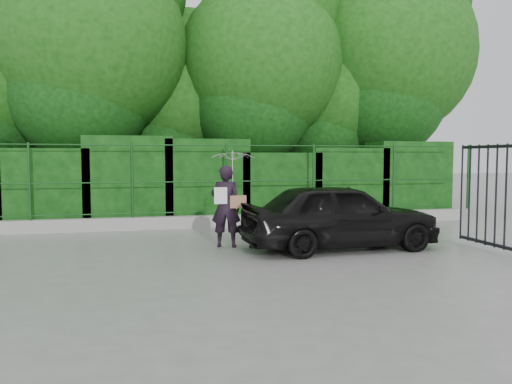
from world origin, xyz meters
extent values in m
plane|color=gray|center=(0.00, 0.00, 0.00)|extent=(80.00, 80.00, 0.00)
cube|color=#9E9E99|center=(0.00, 4.50, 0.15)|extent=(14.00, 0.25, 0.30)
cylinder|color=#144116|center=(-4.20, 4.50, 1.20)|extent=(0.06, 0.06, 1.80)
cylinder|color=#144116|center=(-1.90, 4.50, 1.20)|extent=(0.06, 0.06, 1.80)
cylinder|color=#144116|center=(0.40, 4.50, 1.20)|extent=(0.06, 0.06, 1.80)
cylinder|color=#144116|center=(2.70, 4.50, 1.20)|extent=(0.06, 0.06, 1.80)
cylinder|color=#144116|center=(5.00, 4.50, 1.20)|extent=(0.06, 0.06, 1.80)
cylinder|color=#144116|center=(7.30, 4.50, 1.20)|extent=(0.06, 0.06, 1.80)
cylinder|color=#144116|center=(0.00, 4.50, 0.40)|extent=(13.60, 0.03, 0.03)
cylinder|color=#144116|center=(0.00, 4.50, 1.15)|extent=(13.60, 0.03, 0.03)
cylinder|color=#144116|center=(0.00, 4.50, 2.05)|extent=(13.60, 0.03, 0.03)
cube|color=black|center=(-4.00, 5.50, 0.99)|extent=(2.20, 1.20, 1.97)
cube|color=black|center=(-2.00, 5.50, 1.15)|extent=(2.20, 1.20, 2.29)
cube|color=black|center=(0.00, 5.50, 1.11)|extent=(2.20, 1.20, 2.23)
cube|color=black|center=(2.00, 5.50, 0.94)|extent=(2.20, 1.20, 1.88)
cube|color=black|center=(4.00, 5.50, 1.01)|extent=(2.20, 1.20, 2.01)
cube|color=black|center=(6.00, 5.50, 1.10)|extent=(2.20, 1.20, 2.20)
cylinder|color=black|center=(-5.50, 8.00, 1.88)|extent=(0.36, 0.36, 3.75)
sphere|color=#14470F|center=(-5.50, 8.00, 4.12)|extent=(4.50, 4.50, 4.50)
cylinder|color=black|center=(-3.00, 7.20, 2.25)|extent=(0.36, 0.36, 4.50)
sphere|color=#14470F|center=(-3.00, 7.20, 4.95)|extent=(5.40, 5.40, 5.40)
cylinder|color=black|center=(-0.50, 8.50, 1.62)|extent=(0.36, 0.36, 3.25)
sphere|color=#14470F|center=(-0.50, 8.50, 3.58)|extent=(3.90, 3.90, 3.90)
cylinder|color=black|center=(2.00, 7.50, 2.12)|extent=(0.36, 0.36, 4.25)
sphere|color=#14470F|center=(2.00, 7.50, 4.68)|extent=(5.10, 5.10, 5.10)
cylinder|color=black|center=(4.50, 8.20, 1.75)|extent=(0.36, 0.36, 3.50)
sphere|color=#14470F|center=(4.50, 8.20, 3.85)|extent=(4.20, 4.20, 4.20)
cylinder|color=black|center=(6.50, 7.80, 2.38)|extent=(0.36, 0.36, 4.75)
sphere|color=#14470F|center=(6.50, 7.80, 5.23)|extent=(5.70, 5.70, 5.70)
cube|color=black|center=(4.60, -0.05, 0.15)|extent=(0.05, 2.00, 0.06)
cube|color=black|center=(4.60, -0.05, 1.95)|extent=(0.05, 2.00, 0.06)
cylinder|color=black|center=(4.60, -0.25, 1.05)|extent=(0.04, 0.04, 1.90)
cylinder|color=black|center=(4.60, 0.00, 1.05)|extent=(0.04, 0.04, 1.90)
cylinder|color=black|center=(4.60, 0.25, 1.05)|extent=(0.04, 0.04, 1.90)
cylinder|color=black|center=(4.60, 0.50, 1.05)|extent=(0.04, 0.04, 1.90)
cylinder|color=black|center=(4.60, 0.75, 1.05)|extent=(0.04, 0.04, 1.90)
cylinder|color=black|center=(4.60, 1.00, 1.05)|extent=(0.04, 0.04, 1.90)
imported|color=black|center=(-0.10, 1.72, 0.80)|extent=(0.67, 0.54, 1.60)
imported|color=silver|center=(0.05, 1.77, 1.49)|extent=(0.89, 0.91, 0.82)
cube|color=#996A4C|center=(0.12, 1.64, 0.89)|extent=(0.32, 0.15, 0.24)
cube|color=white|center=(-0.22, 1.60, 1.02)|extent=(0.25, 0.02, 0.32)
imported|color=black|center=(1.98, 1.01, 0.64)|extent=(3.86, 1.73, 1.29)
camera|label=1|loc=(-1.72, -7.83, 1.76)|focal=35.00mm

